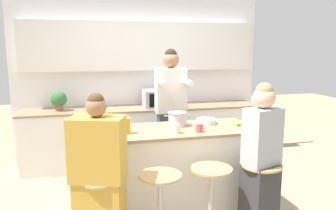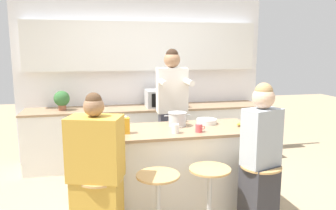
# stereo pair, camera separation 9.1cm
# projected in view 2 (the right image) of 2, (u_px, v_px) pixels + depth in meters

# --- Properties ---
(ground_plane) EXTENTS (16.00, 16.00, 0.00)m
(ground_plane) POSITION_uv_depth(u_px,v_px,m) (169.00, 209.00, 3.69)
(ground_plane) COLOR tan
(wall_back) EXTENTS (3.95, 0.22, 2.70)m
(wall_back) POSITION_uv_depth(u_px,v_px,m) (144.00, 64.00, 5.25)
(wall_back) COLOR white
(wall_back) RESTS_ON ground_plane
(back_counter) EXTENTS (3.66, 0.62, 0.89)m
(back_counter) POSITION_uv_depth(u_px,v_px,m) (147.00, 135.00, 5.15)
(back_counter) COLOR white
(back_counter) RESTS_ON ground_plane
(kitchen_island) EXTENTS (1.88, 0.74, 0.93)m
(kitchen_island) POSITION_uv_depth(u_px,v_px,m) (169.00, 169.00, 3.61)
(kitchen_island) COLOR black
(kitchen_island) RESTS_ON ground_plane
(bar_stool_leftmost) EXTENTS (0.39, 0.39, 0.69)m
(bar_stool_leftmost) POSITION_uv_depth(u_px,v_px,m) (101.00, 210.00, 2.88)
(bar_stool_leftmost) COLOR tan
(bar_stool_leftmost) RESTS_ON ground_plane
(bar_stool_center_left) EXTENTS (0.39, 0.39, 0.69)m
(bar_stool_center_left) POSITION_uv_depth(u_px,v_px,m) (158.00, 206.00, 2.95)
(bar_stool_center_left) COLOR tan
(bar_stool_center_left) RESTS_ON ground_plane
(bar_stool_center_right) EXTENTS (0.39, 0.39, 0.69)m
(bar_stool_center_right) POSITION_uv_depth(u_px,v_px,m) (209.00, 199.00, 3.09)
(bar_stool_center_right) COLOR tan
(bar_stool_center_right) RESTS_ON ground_plane
(bar_stool_rightmost) EXTENTS (0.39, 0.39, 0.69)m
(bar_stool_rightmost) POSITION_uv_depth(u_px,v_px,m) (259.00, 195.00, 3.17)
(bar_stool_rightmost) COLOR tan
(bar_stool_rightmost) RESTS_ON ground_plane
(person_cooking) EXTENTS (0.40, 0.55, 1.79)m
(person_cooking) POSITION_uv_depth(u_px,v_px,m) (172.00, 118.00, 4.23)
(person_cooking) COLOR #383842
(person_cooking) RESTS_ON ground_plane
(person_wrapped_blanket) EXTENTS (0.51, 0.41, 1.43)m
(person_wrapped_blanket) POSITION_uv_depth(u_px,v_px,m) (97.00, 180.00, 2.80)
(person_wrapped_blanket) COLOR gold
(person_wrapped_blanket) RESTS_ON ground_plane
(person_seated_near) EXTENTS (0.39, 0.35, 1.48)m
(person_seated_near) POSITION_uv_depth(u_px,v_px,m) (260.00, 164.00, 3.12)
(person_seated_near) COLOR #333338
(person_seated_near) RESTS_ON ground_plane
(cooking_pot) EXTENTS (0.30, 0.21, 0.15)m
(cooking_pot) POSITION_uv_depth(u_px,v_px,m) (177.00, 119.00, 3.66)
(cooking_pot) COLOR #B7BABC
(cooking_pot) RESTS_ON kitchen_island
(fruit_bowl) EXTENTS (0.24, 0.24, 0.08)m
(fruit_bowl) POSITION_uv_depth(u_px,v_px,m) (109.00, 133.00, 3.19)
(fruit_bowl) COLOR #B7BABC
(fruit_bowl) RESTS_ON kitchen_island
(mixing_bowl_steel) EXTENTS (0.23, 0.23, 0.06)m
(mixing_bowl_steel) POSITION_uv_depth(u_px,v_px,m) (207.00, 121.00, 3.77)
(mixing_bowl_steel) COLOR white
(mixing_bowl_steel) RESTS_ON kitchen_island
(coffee_cup_near) EXTENTS (0.11, 0.07, 0.08)m
(coffee_cup_near) POSITION_uv_depth(u_px,v_px,m) (199.00, 128.00, 3.40)
(coffee_cup_near) COLOR #DB4C51
(coffee_cup_near) RESTS_ON kitchen_island
(coffee_cup_far) EXTENTS (0.11, 0.08, 0.10)m
(coffee_cup_far) POSITION_uv_depth(u_px,v_px,m) (176.00, 129.00, 3.35)
(coffee_cup_far) COLOR white
(coffee_cup_far) RESTS_ON kitchen_island
(banana_bunch) EXTENTS (0.14, 0.10, 0.05)m
(banana_bunch) POSITION_uv_depth(u_px,v_px,m) (241.00, 124.00, 3.66)
(banana_bunch) COLOR yellow
(banana_bunch) RESTS_ON kitchen_island
(juice_carton) EXTENTS (0.08, 0.08, 0.18)m
(juice_carton) POSITION_uv_depth(u_px,v_px,m) (125.00, 125.00, 3.33)
(juice_carton) COLOR gold
(juice_carton) RESTS_ON kitchen_island
(microwave) EXTENTS (0.55, 0.37, 0.27)m
(microwave) POSITION_uv_depth(u_px,v_px,m) (164.00, 98.00, 5.07)
(microwave) COLOR #B2B5B7
(microwave) RESTS_ON back_counter
(potted_plant) EXTENTS (0.23, 0.23, 0.29)m
(potted_plant) POSITION_uv_depth(u_px,v_px,m) (62.00, 99.00, 4.78)
(potted_plant) COLOR #93563D
(potted_plant) RESTS_ON back_counter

